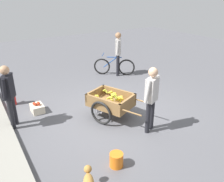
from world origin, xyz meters
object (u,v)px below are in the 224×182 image
object	(u,v)px
fruit_cart	(111,102)
apple_crate	(37,108)
dog	(89,182)
plastic_bucket	(116,160)
bystander_person	(9,92)
cyclist_person	(118,50)
bicycle	(114,66)
fire_hydrant	(12,94)
vendor_person	(151,94)

from	to	relation	value
fruit_cart	apple_crate	bearing A→B (deg)	50.02
dog	plastic_bucket	bearing A→B (deg)	-67.21
bystander_person	cyclist_person	bearing A→B (deg)	-67.15
cyclist_person	fruit_cart	bearing A→B (deg)	143.33
fruit_cart	apple_crate	xyz separation A→B (m)	(1.36, 1.62, -0.32)
bicycle	bystander_person	world-z (taller)	bystander_person
fruit_cart	fire_hydrant	bearing A→B (deg)	43.59
fruit_cart	dog	xyz separation A→B (m)	(-2.00, 1.69, -0.17)
vendor_person	dog	distance (m)	2.45
cyclist_person	plastic_bucket	distance (m)	5.39
fire_hydrant	apple_crate	world-z (taller)	fire_hydrant
vendor_person	plastic_bucket	xyz separation A→B (m)	(-0.63, 1.38, -0.83)
vendor_person	cyclist_person	xyz separation A→B (m)	(3.79, -1.59, 0.06)
bicycle	fire_hydrant	bearing A→B (deg)	98.72
dog	bystander_person	xyz separation A→B (m)	(2.90, 0.62, 0.70)
bicycle	dog	xyz separation A→B (m)	(-4.83, 3.61, -0.08)
bicycle	apple_crate	world-z (taller)	bicycle
plastic_bucket	bystander_person	size ratio (longest dim) A/B	0.18
fruit_cart	bystander_person	xyz separation A→B (m)	(0.90, 2.31, 0.53)
dog	vendor_person	bearing A→B (deg)	-66.08
plastic_bucket	bystander_person	bearing A→B (deg)	28.30
bystander_person	vendor_person	bearing A→B (deg)	-125.23
cyclist_person	plastic_bucket	world-z (taller)	cyclist_person
vendor_person	plastic_bucket	distance (m)	1.72
cyclist_person	dog	xyz separation A→B (m)	(-4.73, 3.73, -0.76)
fire_hydrant	bystander_person	bearing A→B (deg)	170.99
fire_hydrant	apple_crate	bearing A→B (deg)	-150.28
apple_crate	dog	bearing A→B (deg)	178.74
vendor_person	bystander_person	size ratio (longest dim) A/B	1.01
dog	fire_hydrant	bearing A→B (deg)	5.63
bystander_person	dog	bearing A→B (deg)	-167.88
fruit_cart	fire_hydrant	size ratio (longest dim) A/B	2.71
fruit_cart	bystander_person	size ratio (longest dim) A/B	1.13
bystander_person	plastic_bucket	bearing A→B (deg)	-151.70
plastic_bucket	bystander_person	xyz separation A→B (m)	(2.58, 1.39, 0.82)
plastic_bucket	apple_crate	xyz separation A→B (m)	(3.03, 0.69, -0.02)
plastic_bucket	apple_crate	size ratio (longest dim) A/B	0.67
fruit_cart	bicycle	distance (m)	3.42
fruit_cart	bicycle	bearing A→B (deg)	-34.12
vendor_person	bicycle	bearing A→B (deg)	-20.72
apple_crate	fire_hydrant	bearing A→B (deg)	29.72
cyclist_person	dog	distance (m)	6.07
vendor_person	plastic_bucket	bearing A→B (deg)	114.54
fruit_cart	plastic_bucket	xyz separation A→B (m)	(-1.68, 0.93, -0.29)
cyclist_person	plastic_bucket	xyz separation A→B (m)	(-4.41, 2.96, -0.88)
bicycle	fire_hydrant	world-z (taller)	bicycle
fruit_cart	cyclist_person	distance (m)	3.46
fire_hydrant	bicycle	bearing A→B (deg)	-81.28
fire_hydrant	vendor_person	bearing A→B (deg)	-141.93
vendor_person	dog	size ratio (longest dim) A/B	2.60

